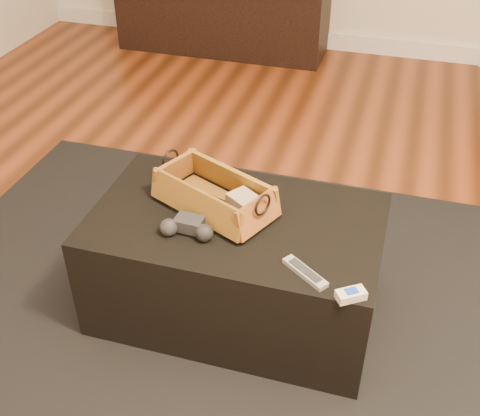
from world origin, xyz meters
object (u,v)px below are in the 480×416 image
(tv_remote, at_px, (207,201))
(game_controller, at_px, (188,227))
(silver_remote, at_px, (305,272))
(wicker_basket, at_px, (215,196))
(ottoman, at_px, (236,264))
(cream_gadget, at_px, (351,295))
(media_cabinet, at_px, (223,9))

(tv_remote, height_order, game_controller, game_controller)
(tv_remote, relative_size, game_controller, 1.24)
(tv_remote, bearing_deg, silver_remote, -13.15)
(wicker_basket, xyz_separation_m, game_controller, (-0.04, -0.17, -0.02))
(ottoman, xyz_separation_m, silver_remote, (0.28, -0.21, 0.22))
(wicker_basket, height_order, silver_remote, wicker_basket)
(tv_remote, distance_m, game_controller, 0.16)
(cream_gadget, bearing_deg, wicker_basket, 148.77)
(silver_remote, relative_size, cream_gadget, 1.66)
(media_cabinet, relative_size, cream_gadget, 15.55)
(tv_remote, bearing_deg, ottoman, 3.37)
(tv_remote, relative_size, silver_remote, 1.43)
(media_cabinet, bearing_deg, cream_gadget, -65.33)
(media_cabinet, xyz_separation_m, tv_remote, (0.75, -2.50, 0.17))
(wicker_basket, bearing_deg, media_cabinet, 107.20)
(silver_remote, xyz_separation_m, cream_gadget, (0.15, -0.06, 0.01))
(ottoman, height_order, game_controller, game_controller)
(silver_remote, bearing_deg, media_cabinet, 112.60)
(media_cabinet, distance_m, ottoman, 2.68)
(media_cabinet, distance_m, game_controller, 2.77)
(media_cabinet, height_order, wicker_basket, same)
(wicker_basket, xyz_separation_m, silver_remote, (0.37, -0.25, -0.04))
(media_cabinet, height_order, silver_remote, media_cabinet)
(ottoman, relative_size, game_controller, 5.46)
(tv_remote, relative_size, cream_gadget, 2.37)
(game_controller, distance_m, cream_gadget, 0.57)
(wicker_basket, bearing_deg, silver_remote, -34.10)
(tv_remote, relative_size, wicker_basket, 0.47)
(tv_remote, distance_m, silver_remote, 0.47)
(ottoman, bearing_deg, media_cabinet, 108.77)
(wicker_basket, bearing_deg, tv_remote, -167.69)
(media_cabinet, relative_size, tv_remote, 6.56)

